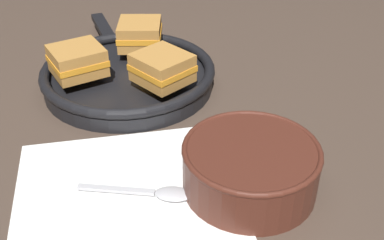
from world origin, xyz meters
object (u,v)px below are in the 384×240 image
(sandwich_near_right, at_px, (162,68))
(sandwich_far_left, at_px, (140,34))
(spoon, at_px, (157,193))
(sandwich_near_left, at_px, (77,61))
(skillet, at_px, (128,75))
(soup_bowl, at_px, (251,165))

(sandwich_near_right, xyz_separation_m, sandwich_far_left, (-0.03, 0.14, 0.00))
(spoon, relative_size, sandwich_near_left, 1.36)
(sandwich_near_left, bearing_deg, skillet, 15.50)
(soup_bowl, distance_m, sandwich_far_left, 0.39)
(sandwich_far_left, bearing_deg, sandwich_near_right, -75.99)
(sandwich_far_left, bearing_deg, skillet, -106.77)
(sandwich_far_left, bearing_deg, soup_bowl, -69.69)
(spoon, xyz_separation_m, sandwich_near_right, (0.02, 0.23, 0.06))
(sandwich_near_right, bearing_deg, sandwich_far_left, 104.01)
(skillet, bearing_deg, sandwich_near_right, -46.69)
(sandwich_near_left, bearing_deg, sandwich_far_left, 44.01)
(spoon, bearing_deg, sandwich_near_right, 97.44)
(soup_bowl, relative_size, spoon, 1.18)
(soup_bowl, relative_size, sandwich_near_left, 1.60)
(soup_bowl, height_order, sandwich_near_left, sandwich_near_left)
(soup_bowl, bearing_deg, skillet, 118.89)
(sandwich_far_left, bearing_deg, spoon, -87.51)
(sandwich_near_left, height_order, sandwich_far_left, same)
(spoon, distance_m, sandwich_near_right, 0.24)
(skillet, xyz_separation_m, sandwich_near_right, (0.06, -0.06, 0.04))
(soup_bowl, xyz_separation_m, spoon, (-0.12, -0.01, -0.03))
(sandwich_near_right, bearing_deg, spoon, -94.58)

